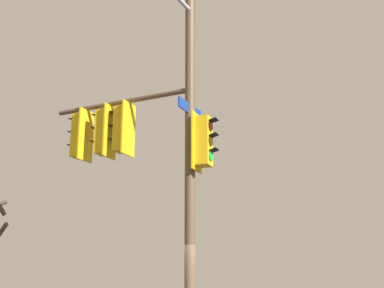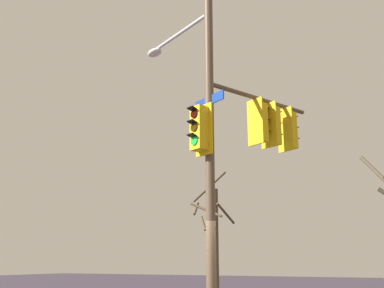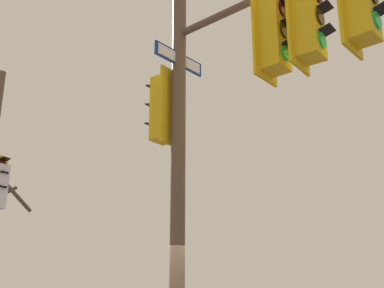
% 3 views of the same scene
% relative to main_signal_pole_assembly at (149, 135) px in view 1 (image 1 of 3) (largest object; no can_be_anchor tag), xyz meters
% --- Properties ---
extents(main_signal_pole_assembly, '(3.97, 4.43, 8.40)m').
position_rel_main_signal_pole_assembly_xyz_m(main_signal_pole_assembly, '(0.00, 0.00, 0.00)').
color(main_signal_pole_assembly, brown).
rests_on(main_signal_pole_assembly, ground).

